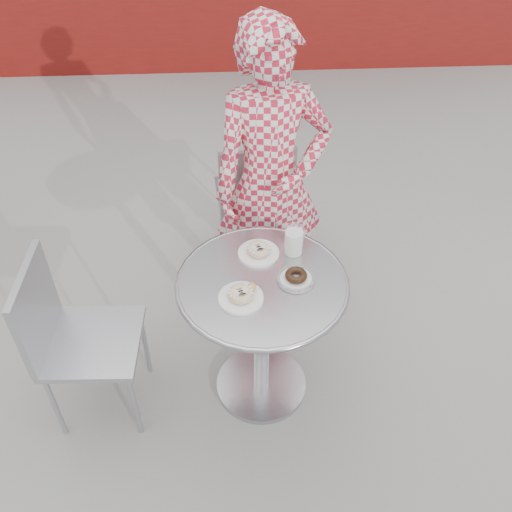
{
  "coord_description": "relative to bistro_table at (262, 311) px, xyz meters",
  "views": [
    {
      "loc": [
        -0.07,
        -1.69,
        2.39
      ],
      "look_at": [
        0.03,
        0.05,
        0.8
      ],
      "focal_mm": 40.0,
      "sensor_mm": 36.0,
      "label": 1
    }
  ],
  "objects": [
    {
      "name": "ground",
      "position": [
        -0.05,
        0.04,
        -0.55
      ],
      "size": [
        60.0,
        60.0,
        0.0
      ],
      "primitive_type": "plane",
      "color": "#9C9A95",
      "rests_on": "ground"
    },
    {
      "name": "bistro_table",
      "position": [
        0.0,
        0.0,
        0.0
      ],
      "size": [
        0.73,
        0.73,
        0.73
      ],
      "rotation": [
        0.0,
        0.0,
        0.18
      ],
      "color": "silver",
      "rests_on": "ground"
    },
    {
      "name": "chair_far",
      "position": [
        0.01,
        0.99,
        -0.29
      ],
      "size": [
        0.44,
        0.45,
        0.85
      ],
      "rotation": [
        0.0,
        0.0,
        3.23
      ],
      "color": "#A3A5AA",
      "rests_on": "ground"
    },
    {
      "name": "chair_left",
      "position": [
        -0.75,
        -0.04,
        -0.29
      ],
      "size": [
        0.43,
        0.42,
        0.86
      ],
      "rotation": [
        0.0,
        0.0,
        1.53
      ],
      "color": "#A3A5AA",
      "rests_on": "ground"
    },
    {
      "name": "seated_person",
      "position": [
        0.08,
        0.6,
        0.24
      ],
      "size": [
        0.65,
        0.5,
        1.59
      ],
      "primitive_type": "imported",
      "rotation": [
        0.0,
        0.0,
        0.21
      ],
      "color": "#B91C34",
      "rests_on": "ground"
    },
    {
      "name": "plate_far",
      "position": [
        -0.01,
        0.17,
        0.2
      ],
      "size": [
        0.18,
        0.18,
        0.05
      ],
      "rotation": [
        0.0,
        0.0,
        0.35
      ],
      "color": "white",
      "rests_on": "bistro_table"
    },
    {
      "name": "plate_near",
      "position": [
        -0.09,
        -0.09,
        0.2
      ],
      "size": [
        0.18,
        0.18,
        0.05
      ],
      "rotation": [
        0.0,
        0.0,
        0.34
      ],
      "color": "white",
      "rests_on": "bistro_table"
    },
    {
      "name": "plate_checker",
      "position": [
        0.14,
        0.0,
        0.19
      ],
      "size": [
        0.16,
        0.16,
        0.04
      ],
      "rotation": [
        0.0,
        0.0,
        0.29
      ],
      "color": "white",
      "rests_on": "bistro_table"
    },
    {
      "name": "milk_cup",
      "position": [
        0.15,
        0.18,
        0.24
      ],
      "size": [
        0.09,
        0.09,
        0.13
      ],
      "rotation": [
        0.0,
        0.0,
        -0.14
      ],
      "color": "white",
      "rests_on": "bistro_table"
    }
  ]
}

